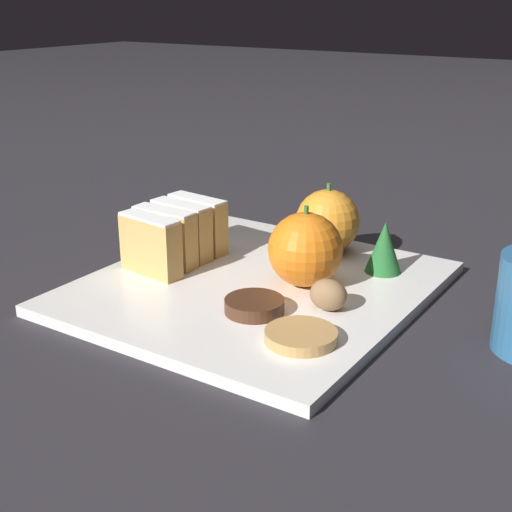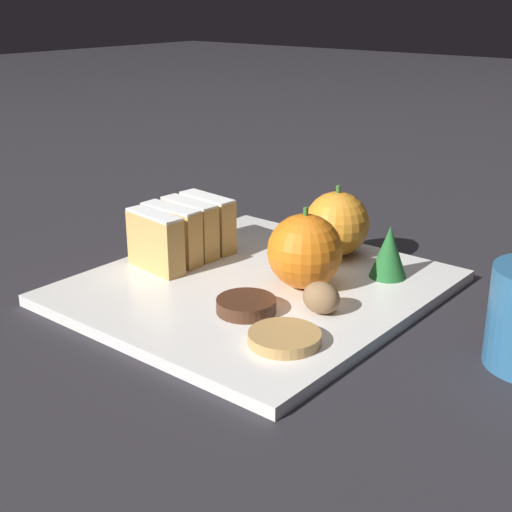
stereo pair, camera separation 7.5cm
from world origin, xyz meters
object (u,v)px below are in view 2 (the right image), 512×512
orange_far (337,224)px  walnut (321,298)px  orange_near (305,251)px  chocolate_cookie (246,305)px

orange_far → walnut: size_ratio=2.21×
orange_far → walnut: orange_far is taller
orange_near → orange_far: (-0.03, 0.10, -0.00)m
orange_far → chocolate_cookie: size_ratio=1.44×
walnut → orange_far: bearing=118.4°
orange_near → chocolate_cookie: 0.09m
orange_far → chocolate_cookie: (0.02, -0.19, -0.03)m
chocolate_cookie → orange_near: bearing=85.9°
walnut → chocolate_cookie: (-0.06, -0.04, -0.01)m
orange_near → chocolate_cookie: bearing=-94.1°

